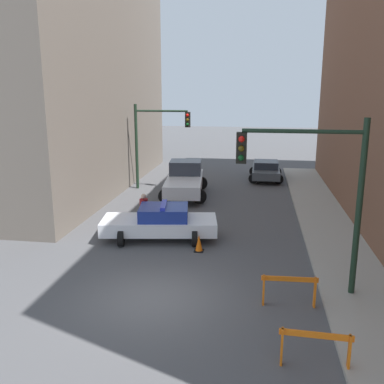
% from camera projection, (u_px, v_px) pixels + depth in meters
% --- Properties ---
extents(ground_plane, '(120.00, 120.00, 0.00)m').
position_uv_depth(ground_plane, '(152.00, 298.00, 12.75)').
color(ground_plane, '#4C4C4F').
extents(sidewalk_right, '(2.40, 44.00, 0.12)m').
position_uv_depth(sidewalk_right, '(370.00, 312.00, 11.82)').
color(sidewalk_right, '#9E998E').
rests_on(sidewalk_right, ground_plane).
extents(building_corner_left, '(14.00, 20.00, 20.03)m').
position_uv_depth(building_corner_left, '(10.00, 21.00, 25.61)').
color(building_corner_left, '#6B6056').
rests_on(building_corner_left, ground_plane).
extents(traffic_light_near, '(3.64, 0.35, 5.20)m').
position_uv_depth(traffic_light_near, '(319.00, 180.00, 12.23)').
color(traffic_light_near, black).
rests_on(traffic_light_near, sidewalk_right).
extents(traffic_light_far, '(3.44, 0.35, 5.20)m').
position_uv_depth(traffic_light_far, '(154.00, 134.00, 25.93)').
color(traffic_light_far, black).
rests_on(traffic_light_far, ground_plane).
extents(police_car, '(4.92, 2.80, 1.52)m').
position_uv_depth(police_car, '(160.00, 222.00, 17.64)').
color(police_car, white).
rests_on(police_car, ground_plane).
extents(white_truck, '(3.00, 5.58, 1.90)m').
position_uv_depth(white_truck, '(185.00, 180.00, 25.02)').
color(white_truck, silver).
rests_on(white_truck, ground_plane).
extents(parked_car_near, '(2.28, 4.30, 1.31)m').
position_uv_depth(parked_car_near, '(266.00, 170.00, 29.32)').
color(parked_car_near, '#474C51').
rests_on(parked_car_near, ground_plane).
extents(pedestrian_crossing, '(0.47, 0.47, 1.66)m').
position_uv_depth(pedestrian_crossing, '(144.00, 212.00, 18.66)').
color(pedestrian_crossing, '#474C66').
rests_on(pedestrian_crossing, ground_plane).
extents(barrier_mid, '(1.60, 0.23, 0.90)m').
position_uv_depth(barrier_mid, '(315.00, 344.00, 9.41)').
color(barrier_mid, orange).
rests_on(barrier_mid, ground_plane).
extents(barrier_back, '(1.60, 0.23, 0.90)m').
position_uv_depth(barrier_back, '(289.00, 286.00, 12.17)').
color(barrier_back, orange).
rests_on(barrier_back, ground_plane).
extents(traffic_cone, '(0.36, 0.36, 0.66)m').
position_uv_depth(traffic_cone, '(199.00, 243.00, 16.37)').
color(traffic_cone, black).
rests_on(traffic_cone, ground_plane).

